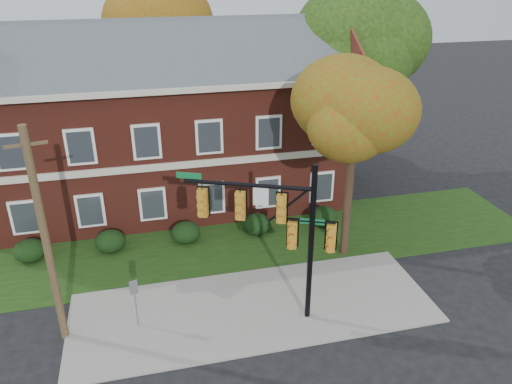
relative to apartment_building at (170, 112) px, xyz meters
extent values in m
plane|color=black|center=(2.00, -11.95, -4.99)|extent=(120.00, 120.00, 0.00)
cube|color=gray|center=(2.00, -10.95, -4.95)|extent=(14.00, 5.00, 0.08)
cube|color=#193811|center=(2.00, -5.95, -4.97)|extent=(30.00, 6.00, 0.04)
cube|color=maroon|center=(0.00, 0.05, -1.49)|extent=(18.00, 8.00, 7.00)
cube|color=beige|center=(0.00, 0.05, 2.13)|extent=(18.80, 8.80, 0.24)
cube|color=beige|center=(0.00, -3.98, -1.49)|extent=(18.00, 0.12, 0.35)
ellipsoid|color=black|center=(-7.00, -5.25, -4.46)|extent=(1.40, 1.26, 1.05)
ellipsoid|color=black|center=(-3.50, -5.25, -4.46)|extent=(1.40, 1.26, 1.05)
ellipsoid|color=black|center=(0.00, -5.25, -4.46)|extent=(1.40, 1.26, 1.05)
ellipsoid|color=black|center=(3.50, -5.25, -4.46)|extent=(1.40, 1.26, 1.05)
ellipsoid|color=black|center=(7.00, -5.25, -4.46)|extent=(1.40, 1.26, 1.05)
cylinder|color=black|center=(7.00, -7.95, -2.11)|extent=(0.36, 0.36, 5.76)
ellipsoid|color=#A02D0D|center=(7.00, -7.95, 1.49)|extent=(4.25, 4.25, 3.60)
ellipsoid|color=#A02D0D|center=(7.62, -8.33, 2.09)|extent=(3.50, 3.50, 3.00)
cylinder|color=black|center=(11.00, 1.05, -1.47)|extent=(0.36, 0.36, 7.04)
ellipsoid|color=black|center=(11.00, 1.05, 2.93)|extent=(5.95, 5.95, 5.04)
ellipsoid|color=black|center=(11.88, 0.52, 3.53)|extent=(4.90, 4.90, 4.20)
cylinder|color=black|center=(1.00, 8.05, -1.15)|extent=(0.36, 0.36, 7.68)
ellipsoid|color=#A72E0E|center=(1.00, 8.05, 3.65)|extent=(6.46, 6.46, 5.47)
ellipsoid|color=#A72E0E|center=(1.95, 7.48, 4.25)|extent=(5.32, 5.32, 4.56)
cylinder|color=gray|center=(3.84, -11.99, -4.91)|extent=(0.50, 0.50, 0.14)
cylinder|color=black|center=(3.84, -11.99, -1.83)|extent=(0.26, 0.26, 6.31)
cylinder|color=black|center=(1.77, -11.10, 0.42)|extent=(4.20, 1.90, 0.14)
cylinder|color=black|center=(3.84, -11.99, -0.79)|extent=(1.52, 0.70, 0.07)
cube|color=#C1801F|center=(0.27, -10.47, -0.39)|extent=(0.47, 0.40, 1.05)
cube|color=#C1801F|center=(1.52, -11.00, -0.39)|extent=(0.47, 0.40, 1.05)
cube|color=#C1801F|center=(2.84, -11.56, -0.39)|extent=(0.47, 0.40, 1.05)
cube|color=silver|center=(2.18, -11.28, 0.02)|extent=(0.51, 0.25, 0.68)
cube|color=#0D6933|center=(-0.14, -10.29, 0.62)|extent=(0.84, 0.39, 0.22)
cube|color=#C1801F|center=(3.22, -11.72, -1.38)|extent=(0.47, 0.40, 1.05)
cube|color=#C1801F|center=(4.46, -12.25, -1.38)|extent=(0.47, 0.40, 1.05)
cube|color=#0D6933|center=(3.84, -11.99, -0.79)|extent=(0.80, 0.37, 0.21)
cylinder|color=#453720|center=(-5.00, -10.88, -1.00)|extent=(0.31, 0.31, 7.98)
cube|color=#453720|center=(-5.00, -10.88, 2.37)|extent=(1.24, 0.32, 0.09)
cylinder|color=slate|center=(-2.41, -10.95, -3.97)|extent=(0.07, 0.07, 2.04)
cube|color=slate|center=(-2.41, -10.95, -3.22)|extent=(0.30, 0.12, 0.58)
camera|label=1|loc=(-1.60, -26.24, 7.44)|focal=35.00mm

